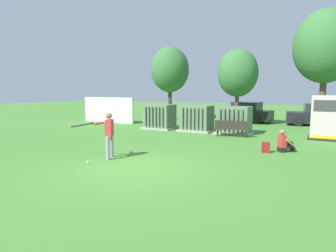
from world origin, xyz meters
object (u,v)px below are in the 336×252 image
generator_enclosure (326,118)px  parked_car_left_of_center (318,115)px  transformer_west (160,117)px  transformer_mid_east (234,120)px  parked_car_leftmost (245,113)px  batter (108,133)px  transformer_mid_west (197,119)px  seated_spectator (284,143)px  sports_ball (88,162)px  park_bench (231,127)px  backpack (266,148)px

generator_enclosure → parked_car_left_of_center: 6.49m
transformer_west → transformer_mid_east: 5.03m
transformer_west → parked_car_leftmost: same height
transformer_mid_east → batter: (-2.48, -8.48, 0.19)m
transformer_mid_west → transformer_mid_east: size_ratio=1.00×
transformer_west → seated_spectator: size_ratio=2.18×
generator_enclosure → parked_car_leftmost: generator_enclosure is taller
parked_car_leftmost → seated_spectator: bearing=-68.6°
parked_car_left_of_center → parked_car_leftmost: bearing=-179.4°
transformer_mid_east → sports_ball: bearing=-105.6°
transformer_mid_west → parked_car_left_of_center: 9.50m
park_bench → batter: batter is taller
park_bench → transformer_mid_west: bearing=153.9°
generator_enclosure → seated_spectator: generator_enclosure is taller
transformer_west → transformer_mid_west: (2.63, 0.12, 0.00)m
transformer_mid_west → parked_car_leftmost: 6.86m
batter → transformer_mid_west: bearing=89.4°
transformer_mid_west → park_bench: size_ratio=1.14×
backpack → parked_car_leftmost: (-3.58, 11.28, 0.54)m
park_bench → parked_car_left_of_center: (4.09, 8.03, 0.22)m
batter → transformer_west: bearing=107.0°
transformer_mid_west → parked_car_leftmost: same height
sports_ball → transformer_mid_west: bearing=88.5°
transformer_mid_west → backpack: (5.00, -4.57, -0.57)m
generator_enclosure → parked_car_left_of_center: (-0.47, 6.46, -0.38)m
backpack → transformer_west: bearing=149.7°
transformer_mid_east → parked_car_leftmost: 6.76m
backpack → parked_car_left_of_center: bearing=81.6°
park_bench → parked_car_leftmost: parked_car_leftmost is taller
parked_car_leftmost → park_bench: bearing=-81.7°
generator_enclosure → batter: generator_enclosure is taller
seated_spectator → parked_car_left_of_center: size_ratio=0.22×
parked_car_left_of_center → sports_ball: bearing=-113.1°
transformer_mid_west → generator_enclosure: bearing=2.4°
parked_car_leftmost → parked_car_left_of_center: (5.26, 0.06, 0.00)m
transformer_mid_east → seated_spectator: bearing=-51.5°
park_bench → seated_spectator: seated_spectator is taller
transformer_mid_east → backpack: 5.31m
transformer_mid_west → batter: (-0.09, -8.45, 0.19)m
batter → backpack: 6.44m
park_bench → sports_ball: 8.63m
transformer_west → backpack: (7.63, -4.45, -0.57)m
transformer_mid_west → batter: 8.46m
park_bench → seated_spectator: 4.15m
park_bench → batter: 7.68m
generator_enclosure → seated_spectator: bearing=-109.0°
transformer_west → generator_enclosure: generator_enclosure is taller
transformer_mid_west → transformer_west: bearing=-177.4°
generator_enclosure → parked_car_left_of_center: generator_enclosure is taller
transformer_west → sports_ball: 9.62m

